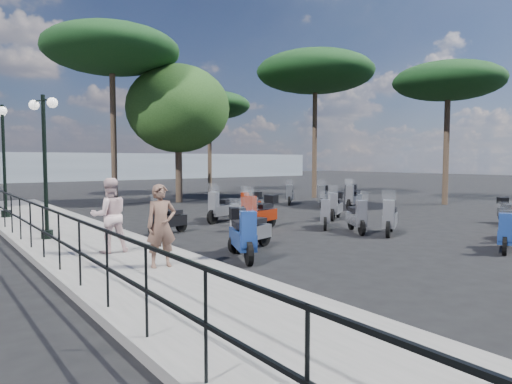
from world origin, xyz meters
TOP-DOWN VIEW (x-y plane):
  - ground at (0.00, 0.00)m, footprint 120.00×120.00m
  - sidewalk at (-6.50, 3.00)m, footprint 3.00×30.00m
  - railing at (-7.80, 2.80)m, footprint 0.04×26.04m
  - lamp_post_1 at (-7.22, 4.58)m, footprint 0.54×1.06m
  - lamp_post_2 at (-7.39, 10.40)m, footprint 0.37×1.19m
  - woman at (-6.15, -0.19)m, footprint 0.64×0.47m
  - pedestrian_far at (-6.49, 1.78)m, footprint 0.88×0.73m
  - scooter_1 at (-4.09, 0.01)m, footprint 0.96×1.72m
  - scooter_2 at (-3.35, 0.78)m, footprint 1.61×0.72m
  - scooter_3 at (-3.96, 4.14)m, footprint 1.49×0.72m
  - scooter_4 at (-1.22, 5.41)m, footprint 1.70×0.87m
  - scooter_7 at (1.33, 0.14)m, footprint 1.50×1.05m
  - scooter_8 at (0.85, 1.00)m, footprint 1.00×1.44m
  - scooter_9 at (-1.09, 3.31)m, footprint 1.71×0.83m
  - scooter_10 at (-1.16, 6.06)m, footprint 0.93×1.46m
  - scooter_12 at (1.59, -3.07)m, footprint 1.48×0.83m
  - scooter_13 at (0.72, 2.21)m, footprint 1.17×1.17m
  - scooter_14 at (-0.60, 4.41)m, footprint 1.32×1.00m
  - scooter_15 at (0.85, 6.54)m, footprint 1.41×0.84m
  - scooter_19 at (2.67, 3.60)m, footprint 1.44×1.06m
  - scooter_20 at (5.89, 5.60)m, footprint 1.66×0.92m
  - scooter_21 at (5.60, 7.22)m, footprint 1.39×1.16m
  - scooter_25 at (6.52, -0.99)m, footprint 0.95×1.32m
  - scooter_26 at (7.13, 6.86)m, footprint 1.49×1.00m
  - scooter_27 at (5.01, 8.98)m, footprint 1.16×1.24m
  - broadleaf_tree at (1.13, 13.41)m, footprint 5.36×5.36m
  - pine_0 at (6.19, 18.75)m, footprint 5.55×5.55m
  - pine_1 at (8.91, 11.29)m, footprint 6.85×6.85m
  - pine_2 at (-2.13, 13.93)m, footprint 6.55×6.55m
  - pine_3 at (11.27, 4.36)m, footprint 5.34×5.34m
  - distant_hills at (0.00, 45.00)m, footprint 70.00×8.00m

SIDE VIEW (x-z plane):
  - ground at x=0.00m, z-range 0.00..0.00m
  - sidewalk at x=-6.50m, z-range 0.00..0.15m
  - scooter_3 at x=-3.96m, z-range -0.19..1.04m
  - scooter_14 at x=-0.60m, z-range -0.19..1.05m
  - scooter_13 at x=0.72m, z-range -0.19..1.05m
  - scooter_27 at x=5.01m, z-range -0.20..1.08m
  - scooter_10 at x=-1.16m, z-range -0.20..1.09m
  - scooter_25 at x=6.52m, z-range -0.15..1.04m
  - scooter_8 at x=0.85m, z-range -0.20..1.11m
  - scooter_15 at x=0.85m, z-range -0.15..1.06m
  - scooter_2 at x=-3.35m, z-range -0.20..1.12m
  - scooter_12 at x=1.59m, z-range -0.15..1.10m
  - scooter_7 at x=1.33m, z-range -0.21..1.16m
  - scooter_20 at x=5.89m, z-range -0.22..1.20m
  - scooter_4 at x=-1.22m, z-range -0.22..1.20m
  - scooter_19 at x=2.67m, z-range -0.16..1.15m
  - scooter_26 at x=7.13m, z-range -0.16..1.15m
  - scooter_21 at x=5.60m, z-range -0.16..1.15m
  - scooter_9 at x=-1.09m, z-range -0.17..1.24m
  - scooter_1 at x=-4.09m, z-range -0.18..1.27m
  - railing at x=-7.80m, z-range 0.35..1.45m
  - woman at x=-6.15m, z-range 0.15..1.76m
  - pedestrian_far at x=-6.49m, z-range 0.15..1.83m
  - distant_hills at x=0.00m, z-range 0.00..3.00m
  - lamp_post_1 at x=-7.22m, z-range 0.41..4.18m
  - lamp_post_2 at x=-7.39m, z-range 0.44..4.49m
  - broadleaf_tree at x=1.13m, z-range 1.30..8.47m
  - pine_0 at x=6.19m, z-range 2.47..9.39m
  - pine_3 at x=11.27m, z-range 2.56..9.59m
  - pine_1 at x=8.91m, z-range 3.05..11.58m
  - pine_2 at x=-2.13m, z-range 3.18..11.88m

